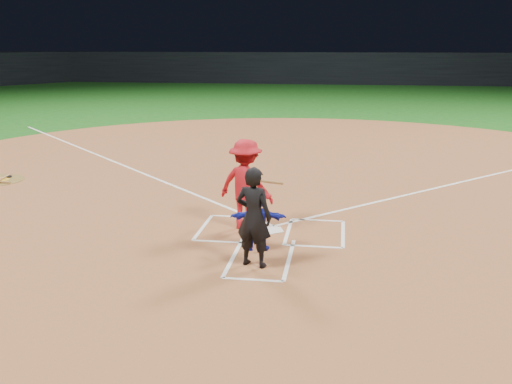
# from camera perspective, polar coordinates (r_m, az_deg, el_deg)

# --- Properties ---
(ground) EXTENTS (120.00, 120.00, 0.00)m
(ground) POSITION_cam_1_polar(r_m,az_deg,el_deg) (12.87, 1.59, -3.91)
(ground) COLOR #124912
(ground) RESTS_ON ground
(home_plate_dirt) EXTENTS (28.00, 28.00, 0.01)m
(home_plate_dirt) POSITION_cam_1_polar(r_m,az_deg,el_deg) (18.63, 3.85, 1.94)
(home_plate_dirt) COLOR brown
(home_plate_dirt) RESTS_ON ground
(stadium_wall_far) EXTENTS (80.00, 1.20, 3.20)m
(stadium_wall_far) POSITION_cam_1_polar(r_m,az_deg,el_deg) (60.19, 7.33, 12.17)
(stadium_wall_far) COLOR black
(stadium_wall_far) RESTS_ON ground
(home_plate) EXTENTS (0.60, 0.60, 0.02)m
(home_plate) POSITION_cam_1_polar(r_m,az_deg,el_deg) (12.87, 1.59, -3.83)
(home_plate) COLOR silver
(home_plate) RESTS_ON home_plate_dirt
(on_deck_bat_a) EXTENTS (0.16, 0.84, 0.06)m
(on_deck_bat_a) POSITION_cam_1_polar(r_m,az_deg,el_deg) (19.40, -23.84, 1.35)
(on_deck_bat_a) COLOR #9F683A
(on_deck_bat_a) RESTS_ON on_deck_circle
(bat_weight_donut) EXTENTS (0.19, 0.19, 0.05)m
(bat_weight_donut) POSITION_cam_1_polar(r_m,az_deg,el_deg) (19.49, -23.48, 1.43)
(bat_weight_donut) COLOR black
(bat_weight_donut) RESTS_ON on_deck_circle
(catcher) EXTENTS (1.19, 0.49, 1.24)m
(catcher) POSITION_cam_1_polar(r_m,az_deg,el_deg) (11.52, 0.20, -2.85)
(catcher) COLOR #151FAF
(catcher) RESTS_ON home_plate_dirt
(umpire) EXTENTS (0.80, 0.63, 1.91)m
(umpire) POSITION_cam_1_polar(r_m,az_deg,el_deg) (10.59, -0.23, -2.53)
(umpire) COLOR black
(umpire) RESTS_ON home_plate_dirt
(chalk_markings) EXTENTS (28.35, 17.32, 0.01)m
(chalk_markings) POSITION_cam_1_polar(r_m,az_deg,el_deg) (17.94, 3.66, 1.47)
(chalk_markings) COLOR white
(chalk_markings) RESTS_ON home_plate_dirt
(batter_at_plate) EXTENTS (1.59, 1.18, 2.05)m
(batter_at_plate) POSITION_cam_1_polar(r_m,az_deg,el_deg) (12.75, -1.03, 0.75)
(batter_at_plate) COLOR #B4141C
(batter_at_plate) RESTS_ON home_plate_dirt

